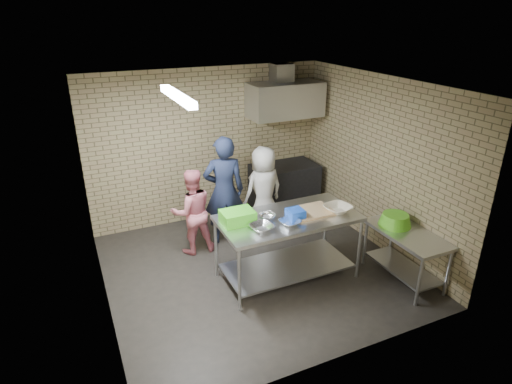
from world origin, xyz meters
TOP-DOWN VIEW (x-y plane):
  - floor at (0.00, 0.00)m, footprint 4.20×4.20m
  - ceiling at (0.00, 0.00)m, footprint 4.20×4.20m
  - back_wall at (0.00, 2.00)m, footprint 4.20×0.06m
  - front_wall at (0.00, -2.00)m, footprint 4.20×0.06m
  - left_wall at (-2.10, 0.00)m, footprint 0.06×4.00m
  - right_wall at (2.10, 0.00)m, footprint 0.06×4.00m
  - prep_table at (0.33, -0.36)m, footprint 1.93×0.96m
  - side_counter at (1.80, -1.10)m, footprint 0.60×1.20m
  - stove at (1.35, 1.65)m, footprint 1.20×0.70m
  - range_hood at (1.35, 1.70)m, footprint 1.30×0.60m
  - hood_duct at (1.35, 1.85)m, footprint 0.35×0.30m
  - wall_shelf at (1.65, 1.89)m, footprint 0.80×0.20m
  - fluorescent_fixture at (-1.00, 0.00)m, footprint 0.10×1.25m
  - green_crate at (-0.37, -0.24)m, footprint 0.43×0.32m
  - blue_tub at (0.38, -0.46)m, footprint 0.21×0.21m
  - cutting_board at (0.68, -0.38)m, footprint 0.59×0.45m
  - mixing_bowl_a at (-0.17, -0.56)m, footprint 0.35×0.35m
  - mixing_bowl_b at (0.03, -0.31)m, footprint 0.26×0.26m
  - mixing_bowl_c at (0.23, -0.58)m, footprint 0.32×0.32m
  - ceramic_bowl at (1.03, -0.51)m, footprint 0.43×0.43m
  - green_basin at (1.78, -0.85)m, footprint 0.46×0.46m
  - bottle_red at (1.40, 1.89)m, footprint 0.07×0.07m
  - bottle_green at (1.80, 1.89)m, footprint 0.06×0.06m
  - man_navy at (-0.10, 0.98)m, footprint 0.74×0.57m
  - woman_pink at (-0.67, 0.89)m, footprint 0.68×0.54m
  - woman_white at (0.65, 1.08)m, footprint 0.80×0.59m

SIDE VIEW (x-z plane):
  - floor at x=0.00m, z-range 0.00..0.00m
  - side_counter at x=1.80m, z-range 0.00..0.75m
  - stove at x=1.35m, z-range 0.00..0.90m
  - prep_table at x=0.33m, z-range 0.00..0.96m
  - woman_pink at x=-0.67m, z-range 0.00..1.38m
  - woman_white at x=0.65m, z-range 0.00..1.50m
  - green_basin at x=1.78m, z-range 0.75..0.92m
  - man_navy at x=-0.10m, z-range 0.00..1.80m
  - cutting_board at x=0.68m, z-range 0.96..1.00m
  - mixing_bowl_c at x=0.23m, z-range 0.96..1.03m
  - mixing_bowl_b at x=0.03m, z-range 0.96..1.03m
  - mixing_bowl_a at x=-0.17m, z-range 0.96..1.04m
  - ceramic_bowl at x=1.03m, z-range 0.96..1.05m
  - blue_tub at x=0.38m, z-range 0.96..1.10m
  - green_crate at x=-0.37m, z-range 0.96..1.13m
  - back_wall at x=0.00m, z-range 0.00..2.70m
  - front_wall at x=0.00m, z-range 0.00..2.70m
  - left_wall at x=-2.10m, z-range 0.00..2.70m
  - right_wall at x=2.10m, z-range 0.00..2.70m
  - wall_shelf at x=1.65m, z-range 1.90..1.94m
  - bottle_green at x=1.80m, z-range 1.94..2.09m
  - bottle_red at x=1.40m, z-range 1.94..2.12m
  - range_hood at x=1.35m, z-range 1.80..2.40m
  - hood_duct at x=1.35m, z-range 2.40..2.70m
  - fluorescent_fixture at x=-1.00m, z-range 2.60..2.68m
  - ceiling at x=0.00m, z-range 2.70..2.70m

